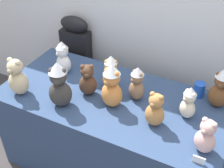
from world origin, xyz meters
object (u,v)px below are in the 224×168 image
(teddy_bear_mocha, at_px, (137,84))
(teddy_bear_blush, at_px, (206,137))
(teddy_bear_cocoa, at_px, (88,81))
(instrument_case, at_px, (78,66))
(party_cup_blue, at_px, (199,90))
(teddy_bear_chestnut, at_px, (220,88))
(teddy_bear_snow, at_px, (63,57))
(teddy_bear_ginger, at_px, (112,86))
(teddy_bear_honey, at_px, (111,73))
(teddy_bear_charcoal, at_px, (59,85))
(teddy_bear_sand, at_px, (17,78))
(teddy_bear_cream, at_px, (188,103))
(teddy_bear_caramel, at_px, (155,110))
(display_table, at_px, (112,133))

(teddy_bear_mocha, relative_size, teddy_bear_blush, 1.10)
(teddy_bear_mocha, relative_size, teddy_bear_cocoa, 1.05)
(instrument_case, xyz_separation_m, party_cup_blue, (1.21, -0.23, 0.27))
(instrument_case, xyz_separation_m, teddy_bear_chestnut, (1.35, -0.28, 0.37))
(instrument_case, height_order, teddy_bear_snow, instrument_case)
(instrument_case, distance_m, teddy_bear_ginger, 0.99)
(teddy_bear_blush, relative_size, teddy_bear_ginger, 0.72)
(teddy_bear_honey, distance_m, teddy_bear_chestnut, 0.77)
(teddy_bear_snow, relative_size, teddy_bear_chestnut, 0.91)
(teddy_bear_charcoal, xyz_separation_m, teddy_bear_cocoa, (0.10, 0.19, -0.05))
(teddy_bear_charcoal, height_order, teddy_bear_blush, teddy_bear_charcoal)
(teddy_bear_charcoal, distance_m, teddy_bear_blush, 0.99)
(teddy_bear_ginger, bearing_deg, teddy_bear_sand, -154.40)
(teddy_bear_snow, xyz_separation_m, teddy_bear_cream, (1.04, -0.08, -0.02))
(teddy_bear_sand, height_order, teddy_bear_caramel, teddy_bear_sand)
(display_table, bearing_deg, instrument_case, 140.63)
(teddy_bear_cocoa, distance_m, teddy_bear_ginger, 0.22)
(display_table, xyz_separation_m, teddy_bear_snow, (-0.50, 0.12, 0.51))
(teddy_bear_mocha, xyz_separation_m, teddy_bear_blush, (0.54, -0.27, -0.02))
(display_table, xyz_separation_m, teddy_bear_chestnut, (0.70, 0.25, 0.53))
(teddy_bear_cocoa, bearing_deg, teddy_bear_sand, 177.91)
(teddy_bear_blush, xyz_separation_m, teddy_bear_ginger, (-0.67, 0.13, 0.05))
(teddy_bear_charcoal, height_order, party_cup_blue, teddy_bear_charcoal)
(teddy_bear_blush, bearing_deg, teddy_bear_snow, -176.13)
(teddy_bear_caramel, height_order, party_cup_blue, teddy_bear_caramel)
(teddy_bear_chestnut, xyz_separation_m, teddy_bear_caramel, (-0.33, -0.37, -0.03))
(teddy_bear_charcoal, bearing_deg, teddy_bear_cocoa, 39.45)
(display_table, relative_size, teddy_bear_chestnut, 5.39)
(instrument_case, distance_m, teddy_bear_cream, 1.33)
(teddy_bear_mocha, bearing_deg, teddy_bear_snow, -160.08)
(teddy_bear_snow, xyz_separation_m, teddy_bear_caramel, (0.87, -0.25, -0.02))
(teddy_bear_cocoa, relative_size, teddy_bear_blush, 1.05)
(teddy_bear_mocha, bearing_deg, teddy_bear_cocoa, -137.64)
(teddy_bear_caramel, bearing_deg, teddy_bear_cocoa, -179.52)
(teddy_bear_caramel, bearing_deg, instrument_case, 156.39)
(teddy_bear_cream, bearing_deg, display_table, -142.31)
(teddy_bear_blush, bearing_deg, teddy_bear_ginger, -171.70)
(instrument_case, xyz_separation_m, teddy_bear_blush, (1.35, -0.74, 0.33))
(teddy_bear_snow, bearing_deg, display_table, 2.91)
(teddy_bear_cocoa, distance_m, teddy_bear_blush, 0.90)
(teddy_bear_chestnut, relative_size, teddy_bear_ginger, 0.91)
(teddy_bear_charcoal, distance_m, party_cup_blue, 1.00)
(teddy_bear_chestnut, bearing_deg, display_table, -157.56)
(teddy_bear_snow, height_order, teddy_bear_cocoa, teddy_bear_snow)
(teddy_bear_charcoal, bearing_deg, teddy_bear_chestnut, 4.06)
(display_table, xyz_separation_m, party_cup_blue, (0.56, 0.30, 0.43))
(teddy_bear_mocha, distance_m, teddy_bear_honey, 0.22)
(instrument_case, xyz_separation_m, teddy_bear_ginger, (0.68, -0.61, 0.39))
(instrument_case, distance_m, teddy_bear_caramel, 1.25)
(teddy_bear_mocha, distance_m, teddy_bear_cream, 0.38)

